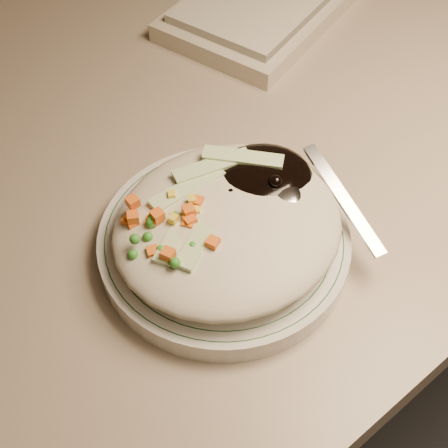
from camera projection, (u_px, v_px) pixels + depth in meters
desk at (184, 236)px, 0.80m from camera, size 1.40×0.70×0.74m
plate at (224, 243)px, 0.53m from camera, size 0.21×0.21×0.02m
plate_rim at (224, 236)px, 0.52m from camera, size 0.20×0.20×0.00m
meal at (229, 218)px, 0.51m from camera, size 0.20×0.19×0.05m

